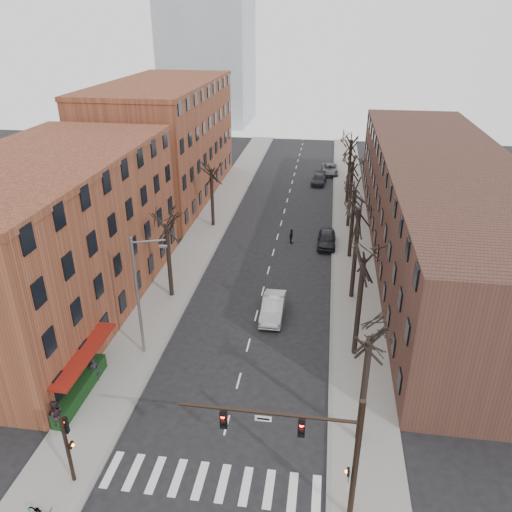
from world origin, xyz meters
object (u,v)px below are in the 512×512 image
at_px(silver_sedan, 273,308).
at_px(parked_car_near, 327,239).
at_px(parked_car_mid, 319,179).
at_px(pedestrian_a, 95,370).

height_order(silver_sedan, parked_car_near, silver_sedan).
distance_m(parked_car_near, parked_car_mid, 21.36).
distance_m(parked_car_near, pedestrian_a, 27.96).
bearing_deg(parked_car_near, silver_sedan, -105.41).
height_order(silver_sedan, parked_car_mid, silver_sedan).
xyz_separation_m(parked_car_near, parked_car_mid, (-1.50, 21.30, -0.13)).
bearing_deg(parked_car_mid, pedestrian_a, -101.12).
bearing_deg(silver_sedan, parked_car_near, 74.53).
bearing_deg(silver_sedan, pedestrian_a, -137.48).
distance_m(silver_sedan, parked_car_near, 14.80).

